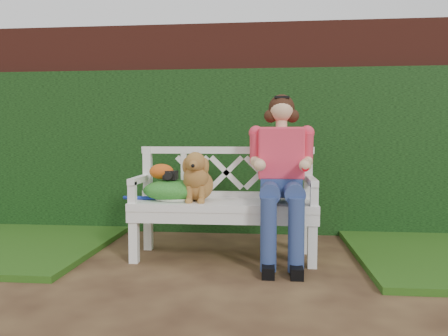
{
  "coord_description": "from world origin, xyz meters",
  "views": [
    {
      "loc": [
        0.36,
        -2.89,
        1.0
      ],
      "look_at": [
        0.01,
        0.66,
        0.75
      ],
      "focal_mm": 35.0,
      "sensor_mm": 36.0,
      "label": 1
    }
  ],
  "objects": [
    {
      "name": "ground",
      "position": [
        0.0,
        0.0,
        0.0
      ],
      "size": [
        60.0,
        60.0,
        0.0
      ],
      "primitive_type": "plane",
      "color": "black"
    },
    {
      "name": "brick_wall",
      "position": [
        0.0,
        1.9,
        1.1
      ],
      "size": [
        10.0,
        0.3,
        2.2
      ],
      "primitive_type": "cube",
      "color": "#5A241A",
      "rests_on": "ground"
    },
    {
      "name": "ivy_hedge",
      "position": [
        0.0,
        1.68,
        0.85
      ],
      "size": [
        10.0,
        0.18,
        1.7
      ],
      "primitive_type": "cube",
      "color": "#265B1F",
      "rests_on": "ground"
    },
    {
      "name": "garden_bench",
      "position": [
        0.01,
        0.66,
        0.24
      ],
      "size": [
        1.6,
        0.65,
        0.48
      ],
      "primitive_type": null,
      "rotation": [
        0.0,
        0.0,
        0.03
      ],
      "color": "white",
      "rests_on": "ground"
    },
    {
      "name": "seated_woman",
      "position": [
        0.48,
        0.64,
        0.65
      ],
      "size": [
        0.66,
        0.81,
        1.3
      ],
      "primitive_type": null,
      "rotation": [
        0.0,
        0.0,
        0.16
      ],
      "color": "#D53D63",
      "rests_on": "ground"
    },
    {
      "name": "dog",
      "position": [
        -0.2,
        0.62,
        0.69
      ],
      "size": [
        0.33,
        0.41,
        0.41
      ],
      "primitive_type": null,
      "rotation": [
        0.0,
        0.0,
        0.17
      ],
      "color": "brown",
      "rests_on": "garden_bench"
    },
    {
      "name": "tennis_racket",
      "position": [
        -0.42,
        0.65,
        0.5
      ],
      "size": [
        0.69,
        0.46,
        0.03
      ],
      "primitive_type": null,
      "rotation": [
        0.0,
        0.0,
        -0.32
      ],
      "color": "silver",
      "rests_on": "garden_bench"
    },
    {
      "name": "green_bag",
      "position": [
        -0.41,
        0.66,
        0.57
      ],
      "size": [
        0.59,
        0.51,
        0.17
      ],
      "primitive_type": null,
      "rotation": [
        0.0,
        0.0,
        0.26
      ],
      "color": "#16661D",
      "rests_on": "garden_bench"
    },
    {
      "name": "camera_item",
      "position": [
        -0.43,
        0.64,
        0.69
      ],
      "size": [
        0.12,
        0.09,
        0.07
      ],
      "primitive_type": "cube",
      "rotation": [
        0.0,
        0.0,
        -0.09
      ],
      "color": "black",
      "rests_on": "green_bag"
    },
    {
      "name": "baseball_glove",
      "position": [
        -0.51,
        0.66,
        0.72
      ],
      "size": [
        0.22,
        0.18,
        0.13
      ],
      "primitive_type": "ellipsoid",
      "rotation": [
        0.0,
        0.0,
        0.14
      ],
      "color": "#D15516",
      "rests_on": "green_bag"
    }
  ]
}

